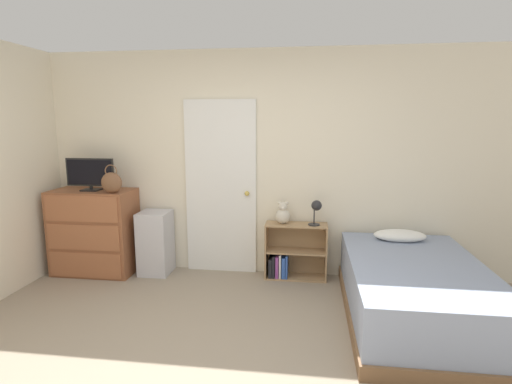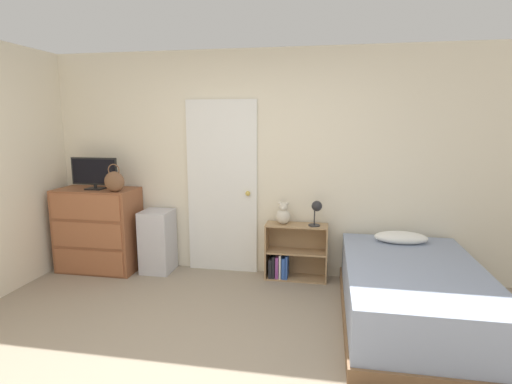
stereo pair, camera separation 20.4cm
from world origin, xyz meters
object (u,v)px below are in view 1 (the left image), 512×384
object	(u,v)px
storage_bin	(156,243)
teddy_bear	(283,214)
bookshelf	(290,255)
desk_lamp	(316,208)
handbag	(112,182)
dresser	(95,232)
bed	(415,291)
tv	(90,174)

from	to	relation	value
storage_bin	teddy_bear	world-z (taller)	teddy_bear
bookshelf	teddy_bear	bearing A→B (deg)	-172.80
bookshelf	desk_lamp	world-z (taller)	desk_lamp
handbag	desk_lamp	xyz separation A→B (m)	(2.23, 0.23, -0.27)
dresser	storage_bin	size ratio (longest dim) A/B	1.34
teddy_bear	bed	bearing A→B (deg)	-34.02
handbag	teddy_bear	xyz separation A→B (m)	(1.87, 0.26, -0.36)
storage_bin	bookshelf	bearing A→B (deg)	2.44
handbag	bookshelf	bearing A→B (deg)	8.03
storage_bin	bed	size ratio (longest dim) A/B	0.38
tv	bookshelf	xyz separation A→B (m)	(2.27, 0.16, -0.92)
dresser	handbag	bearing A→B (deg)	-23.81
handbag	desk_lamp	bearing A→B (deg)	5.76
bed	bookshelf	bearing A→B (deg)	143.63
bookshelf	teddy_bear	size ratio (longest dim) A/B	2.73
teddy_bear	bed	xyz separation A→B (m)	(1.24, -0.83, -0.47)
handbag	bookshelf	world-z (taller)	handbag
storage_bin	bed	xyz separation A→B (m)	(2.71, -0.78, -0.10)
teddy_bear	bookshelf	bearing A→B (deg)	7.20
bookshelf	handbag	bearing A→B (deg)	-171.97
dresser	bookshelf	distance (m)	2.29
tv	storage_bin	size ratio (longest dim) A/B	0.76
desk_lamp	dresser	bearing A→B (deg)	-178.17
bookshelf	storage_bin	bearing A→B (deg)	-177.56
bed	tv	bearing A→B (deg)	168.61
desk_lamp	bookshelf	bearing A→B (deg)	169.64
dresser	handbag	size ratio (longest dim) A/B	3.12
dresser	tv	bearing A→B (deg)	-66.53
dresser	teddy_bear	distance (m)	2.21
dresser	teddy_bear	size ratio (longest dim) A/B	3.89
bookshelf	bed	distance (m)	1.43
tv	bookshelf	world-z (taller)	tv
tv	bookshelf	size ratio (longest dim) A/B	0.81
storage_bin	teddy_bear	bearing A→B (deg)	2.15
dresser	bed	world-z (taller)	dresser
teddy_bear	bed	size ratio (longest dim) A/B	0.13
dresser	tv	distance (m)	0.69
teddy_bear	bed	world-z (taller)	teddy_bear
desk_lamp	bed	distance (m)	1.31
bookshelf	teddy_bear	xyz separation A→B (m)	(-0.09, -0.01, 0.48)
desk_lamp	bed	bearing A→B (deg)	-42.39
tv	desk_lamp	xyz separation A→B (m)	(2.55, 0.11, -0.35)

